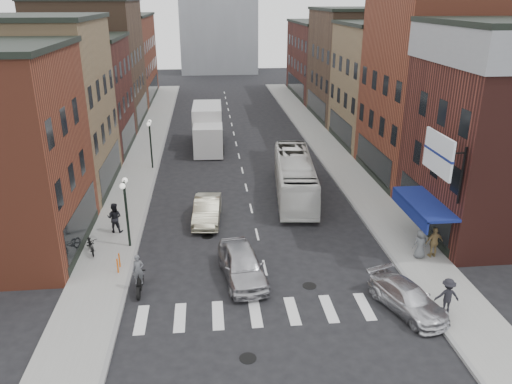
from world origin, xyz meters
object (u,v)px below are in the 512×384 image
bike_rack (118,263)px  curb_car (408,298)px  ped_left_solo (115,218)px  motorcycle_rider (139,275)px  sedan_left_near (242,264)px  transit_bus (295,177)px  billboard_sign (440,155)px  ped_right_c (420,244)px  streetlamp_far (150,135)px  parked_bicycle (91,244)px  ped_right_b (434,242)px  box_truck (208,128)px  sedan_left_far (207,210)px  ped_right_a (447,295)px  streetlamp_near (126,201)px

bike_rack → curb_car: size_ratio=0.19×
bike_rack → ped_left_solo: size_ratio=0.43×
motorcycle_rider → sedan_left_near: (5.02, 0.72, -0.11)m
bike_rack → transit_bus: bearing=41.5°
billboard_sign → ped_right_c: billboard_sign is taller
motorcycle_rider → curb_car: (12.31, -2.76, -0.31)m
billboard_sign → curb_car: bearing=-123.1°
streetlamp_far → parked_bicycle: 14.85m
billboard_sign → curb_car: 7.25m
ped_right_c → parked_bicycle: bearing=-15.3°
sedan_left_near → curb_car: (7.29, -3.47, -0.20)m
streetlamp_far → ped_right_b: streetlamp_far is taller
billboard_sign → ped_right_c: 5.18m
bike_rack → transit_bus: (10.90, 9.66, 0.92)m
billboard_sign → box_truck: size_ratio=0.42×
curb_car → sedan_left_far: bearing=110.2°
box_truck → parked_bicycle: 21.74m
curb_car → ped_right_b: 5.53m
curb_car → box_truck: bearing=87.7°
parked_bicycle → sedan_left_near: bearing=-43.2°
billboard_sign → box_truck: 26.51m
box_truck → motorcycle_rider: box_truck is taller
ped_right_c → ped_right_a: bearing=73.0°
sedan_left_far → parked_bicycle: size_ratio=2.52×
bike_rack → parked_bicycle: size_ratio=0.44×
streetlamp_near → curb_car: bearing=-29.0°
streetlamp_near → sedan_left_far: size_ratio=0.89×
parked_bicycle → ped_right_a: (17.05, -7.40, 0.35)m
box_truck → ped_right_a: (10.34, -28.03, -0.90)m
streetlamp_near → parked_bicycle: streetlamp_near is taller
billboard_sign → streetlamp_near: bearing=167.7°
ped_right_a → streetlamp_far: bearing=-48.4°
bike_rack → billboard_sign: bearing=-2.8°
ped_right_a → sedan_left_far: bearing=-39.3°
billboard_sign → sedan_left_near: (-9.86, -0.48, -5.30)m
box_truck → transit_bus: (6.02, -13.15, -0.41)m
streetlamp_far → ped_right_c: 23.31m
sedan_left_far → curb_car: sedan_left_far is taller
billboard_sign → bike_rack: bearing=177.2°
streetlamp_near → ped_right_c: 16.24m
curb_car → streetlamp_far: bearing=102.2°
bike_rack → sedan_left_far: sedan_left_far is taller
transit_bus → sedan_left_near: 11.87m
box_truck → sedan_left_near: 24.15m
box_truck → ped_right_a: size_ratio=5.29×
transit_bus → curb_car: 14.68m
ped_left_solo → ped_right_c: bearing=173.9°
bike_rack → ped_right_c: 16.06m
sedan_left_near → parked_bicycle: bearing=149.2°
bike_rack → box_truck: size_ratio=0.09×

